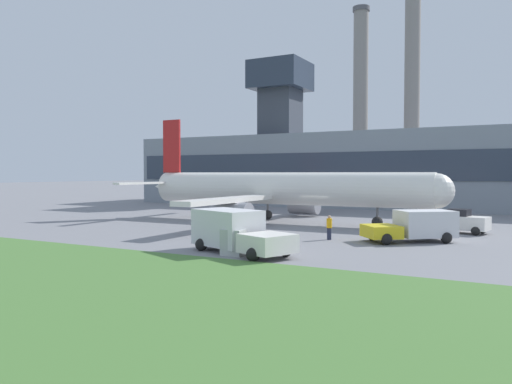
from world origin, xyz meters
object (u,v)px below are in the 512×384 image
baggage_truck (415,226)px  fuel_truck (236,232)px  pushback_tug (459,222)px  ground_crew_person (329,227)px  airplane (278,190)px

baggage_truck → fuel_truck: fuel_truck is taller
pushback_tug → fuel_truck: 18.21m
ground_crew_person → pushback_tug: bearing=48.9°
fuel_truck → baggage_truck: bearing=49.6°
fuel_truck → ground_crew_person: 7.87m
baggage_truck → ground_crew_person: 5.38m
pushback_tug → ground_crew_person: (-7.00, -8.03, 0.04)m
pushback_tug → fuel_truck: (-9.67, -15.43, 0.37)m
pushback_tug → ground_crew_person: bearing=-131.1°
baggage_truck → ground_crew_person: (-5.09, -1.73, -0.18)m
fuel_truck → pushback_tug: bearing=57.9°
fuel_truck → ground_crew_person: bearing=70.2°
airplane → fuel_truck: 17.05m
airplane → pushback_tug: bearing=-2.7°
airplane → pushback_tug: (14.90, -0.71, -2.06)m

